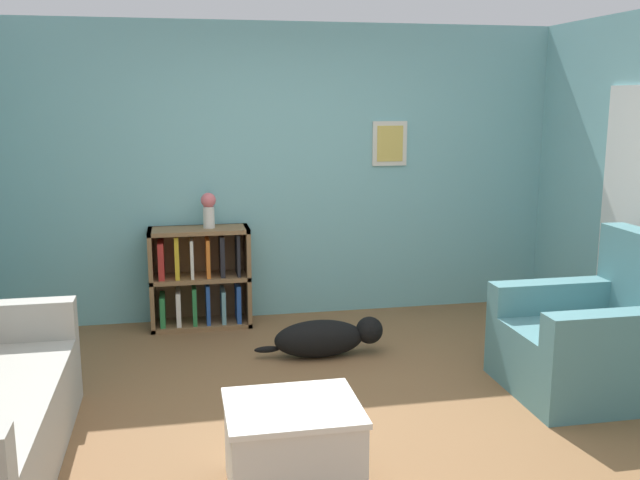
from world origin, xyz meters
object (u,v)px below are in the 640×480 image
object	(u,v)px
recliner_chair	(597,339)
dog	(326,337)
bookshelf	(200,278)
coffee_table	(293,445)
vase	(209,208)

from	to	relation	value
recliner_chair	dog	bearing A→B (deg)	149.35
bookshelf	coffee_table	distance (m)	2.83
recliner_chair	dog	size ratio (longest dim) A/B	1.07
recliner_chair	coffee_table	world-z (taller)	recliner_chair
vase	coffee_table	bearing A→B (deg)	-84.44
bookshelf	vase	world-z (taller)	vase
bookshelf	vase	distance (m)	0.62
recliner_chair	coffee_table	distance (m)	2.37
dog	vase	xyz separation A→B (m)	(-0.82, 0.95, 0.89)
vase	dog	bearing A→B (deg)	-49.08
coffee_table	vase	distance (m)	2.90
coffee_table	dog	distance (m)	1.91
dog	recliner_chair	bearing A→B (deg)	-30.65
recliner_chair	coffee_table	size ratio (longest dim) A/B	1.59
bookshelf	coffee_table	world-z (taller)	bookshelf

